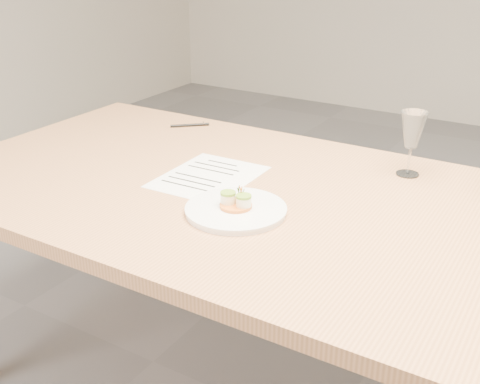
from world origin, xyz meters
The scene contains 5 objects.
dining_table centered at (0.00, 0.00, 0.68)m, with size 2.40×1.00×0.75m.
dinner_plate centered at (-0.23, -0.14, 0.76)m, with size 0.26×0.26×0.07m.
recipe_sheet centered at (-0.43, 0.02, 0.75)m, with size 0.25×0.32×0.00m.
ballpoint_pen centered at (-0.75, 0.39, 0.76)m, with size 0.11×0.10×0.01m.
wine_glass_0 centered at (0.06, 0.34, 0.88)m, with size 0.08×0.08×0.19m.
Camera 1 is at (0.48, -1.30, 1.40)m, focal length 45.00 mm.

